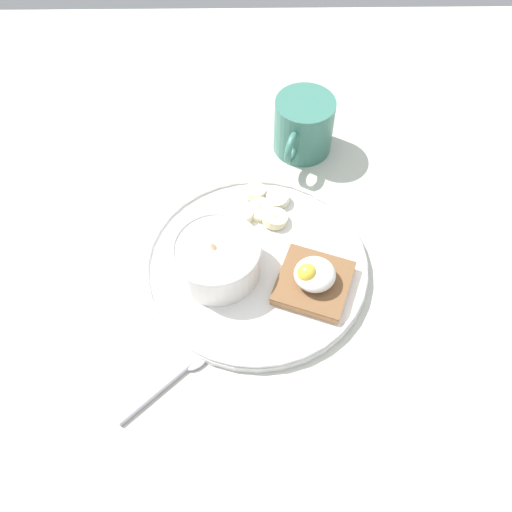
{
  "coord_description": "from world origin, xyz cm",
  "views": [
    {
      "loc": [
        0.51,
        41.46,
        66.0
      ],
      "look_at": [
        0.0,
        0.0,
        5.0
      ],
      "focal_mm": 40.0,
      "sensor_mm": 36.0,
      "label": 1
    }
  ],
  "objects_px": {
    "poached_egg": "(314,274)",
    "toast_slice": "(313,283)",
    "banana_slice_inner": "(275,218)",
    "banana_slice_right": "(242,214)",
    "coffee_mug": "(303,126)",
    "spoon": "(176,376)",
    "banana_slice_back": "(255,192)",
    "banana_slice_left": "(278,199)",
    "oatmeal_bowl": "(217,258)",
    "banana_slice_front": "(261,210)"
  },
  "relations": [
    {
      "from": "coffee_mug",
      "to": "spoon",
      "type": "relative_size",
      "value": 1.11
    },
    {
      "from": "banana_slice_left",
      "to": "coffee_mug",
      "type": "relative_size",
      "value": 0.29
    },
    {
      "from": "banana_slice_left",
      "to": "toast_slice",
      "type": "bearing_deg",
      "value": 106.1
    },
    {
      "from": "banana_slice_right",
      "to": "spoon",
      "type": "bearing_deg",
      "value": 71.34
    },
    {
      "from": "poached_egg",
      "to": "coffee_mug",
      "type": "height_order",
      "value": "coffee_mug"
    },
    {
      "from": "oatmeal_bowl",
      "to": "banana_slice_right",
      "type": "xyz_separation_m",
      "value": [
        -0.03,
        -0.09,
        -0.02
      ]
    },
    {
      "from": "banana_slice_left",
      "to": "coffee_mug",
      "type": "xyz_separation_m",
      "value": [
        -0.04,
        -0.12,
        0.03
      ]
    },
    {
      "from": "banana_slice_right",
      "to": "banana_slice_inner",
      "type": "height_order",
      "value": "banana_slice_inner"
    },
    {
      "from": "oatmeal_bowl",
      "to": "spoon",
      "type": "height_order",
      "value": "oatmeal_bowl"
    },
    {
      "from": "poached_egg",
      "to": "banana_slice_back",
      "type": "distance_m",
      "value": 0.17
    },
    {
      "from": "spoon",
      "to": "banana_slice_right",
      "type": "bearing_deg",
      "value": -108.66
    },
    {
      "from": "banana_slice_inner",
      "to": "oatmeal_bowl",
      "type": "bearing_deg",
      "value": 45.69
    },
    {
      "from": "poached_egg",
      "to": "toast_slice",
      "type": "bearing_deg",
      "value": -163.76
    },
    {
      "from": "banana_slice_front",
      "to": "banana_slice_left",
      "type": "bearing_deg",
      "value": -141.72
    },
    {
      "from": "toast_slice",
      "to": "coffee_mug",
      "type": "height_order",
      "value": "coffee_mug"
    },
    {
      "from": "banana_slice_right",
      "to": "spoon",
      "type": "height_order",
      "value": "banana_slice_right"
    },
    {
      "from": "banana_slice_left",
      "to": "banana_slice_back",
      "type": "distance_m",
      "value": 0.03
    },
    {
      "from": "banana_slice_front",
      "to": "banana_slice_right",
      "type": "xyz_separation_m",
      "value": [
        0.03,
        0.01,
        -0.0
      ]
    },
    {
      "from": "banana_slice_back",
      "to": "banana_slice_left",
      "type": "bearing_deg",
      "value": 157.73
    },
    {
      "from": "banana_slice_left",
      "to": "poached_egg",
      "type": "bearing_deg",
      "value": 105.38
    },
    {
      "from": "banana_slice_back",
      "to": "banana_slice_front",
      "type": "bearing_deg",
      "value": 102.52
    },
    {
      "from": "banana_slice_left",
      "to": "banana_slice_inner",
      "type": "height_order",
      "value": "banana_slice_inner"
    },
    {
      "from": "toast_slice",
      "to": "spoon",
      "type": "xyz_separation_m",
      "value": [
        0.17,
        0.12,
        -0.01
      ]
    },
    {
      "from": "poached_egg",
      "to": "banana_slice_left",
      "type": "bearing_deg",
      "value": -74.62
    },
    {
      "from": "toast_slice",
      "to": "banana_slice_back",
      "type": "bearing_deg",
      "value": -64.74
    },
    {
      "from": "oatmeal_bowl",
      "to": "banana_slice_left",
      "type": "height_order",
      "value": "oatmeal_bowl"
    },
    {
      "from": "banana_slice_back",
      "to": "toast_slice",
      "type": "bearing_deg",
      "value": 115.26
    },
    {
      "from": "coffee_mug",
      "to": "banana_slice_back",
      "type": "bearing_deg",
      "value": 55.0
    },
    {
      "from": "banana_slice_right",
      "to": "coffee_mug",
      "type": "height_order",
      "value": "coffee_mug"
    },
    {
      "from": "oatmeal_bowl",
      "to": "banana_slice_back",
      "type": "bearing_deg",
      "value": -111.47
    },
    {
      "from": "toast_slice",
      "to": "spoon",
      "type": "relative_size",
      "value": 1.08
    },
    {
      "from": "oatmeal_bowl",
      "to": "banana_slice_inner",
      "type": "bearing_deg",
      "value": -134.31
    },
    {
      "from": "oatmeal_bowl",
      "to": "banana_slice_inner",
      "type": "relative_size",
      "value": 2.27
    },
    {
      "from": "banana_slice_right",
      "to": "spoon",
      "type": "distance_m",
      "value": 0.25
    },
    {
      "from": "banana_slice_inner",
      "to": "banana_slice_right",
      "type": "bearing_deg",
      "value": -11.1
    },
    {
      "from": "poached_egg",
      "to": "banana_slice_front",
      "type": "xyz_separation_m",
      "value": [
        0.06,
        -0.12,
        -0.02
      ]
    },
    {
      "from": "oatmeal_bowl",
      "to": "banana_slice_inner",
      "type": "distance_m",
      "value": 0.11
    },
    {
      "from": "banana_slice_back",
      "to": "banana_slice_right",
      "type": "bearing_deg",
      "value": 65.28
    },
    {
      "from": "banana_slice_right",
      "to": "coffee_mug",
      "type": "distance_m",
      "value": 0.17
    },
    {
      "from": "banana_slice_inner",
      "to": "coffee_mug",
      "type": "xyz_separation_m",
      "value": [
        -0.05,
        -0.15,
        0.03
      ]
    },
    {
      "from": "toast_slice",
      "to": "spoon",
      "type": "height_order",
      "value": "toast_slice"
    },
    {
      "from": "coffee_mug",
      "to": "spoon",
      "type": "xyz_separation_m",
      "value": [
        0.17,
        0.38,
        -0.04
      ]
    },
    {
      "from": "coffee_mug",
      "to": "spoon",
      "type": "bearing_deg",
      "value": 65.71
    },
    {
      "from": "toast_slice",
      "to": "spoon",
      "type": "bearing_deg",
      "value": 34.8
    },
    {
      "from": "banana_slice_front",
      "to": "coffee_mug",
      "type": "relative_size",
      "value": 0.42
    },
    {
      "from": "banana_slice_right",
      "to": "banana_slice_inner",
      "type": "distance_m",
      "value": 0.05
    },
    {
      "from": "banana_slice_back",
      "to": "banana_slice_inner",
      "type": "height_order",
      "value": "banana_slice_inner"
    },
    {
      "from": "banana_slice_left",
      "to": "coffee_mug",
      "type": "distance_m",
      "value": 0.13
    },
    {
      "from": "toast_slice",
      "to": "banana_slice_right",
      "type": "relative_size",
      "value": 2.9
    },
    {
      "from": "banana_slice_left",
      "to": "banana_slice_back",
      "type": "relative_size",
      "value": 0.92
    }
  ]
}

